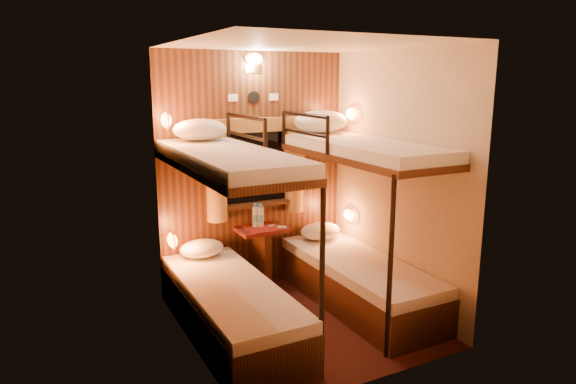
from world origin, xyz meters
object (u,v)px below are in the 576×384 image
bunk_right (359,249)px  bottle_right (256,217)px  bottle_left (260,217)px  table (262,250)px  bunk_left (230,272)px

bunk_right → bottle_right: (-0.69, 0.84, 0.20)m
bunk_right → bottle_right: 1.11m
bunk_right → bottle_left: (-0.65, 0.82, 0.20)m
table → bunk_left: bearing=-129.7°
bunk_right → table: (-0.65, 0.78, -0.14)m
bottle_right → bunk_right: bearing=-50.7°
bunk_left → bottle_right: bunk_left is taller
bunk_left → bottle_left: 1.07m
table → bottle_left: bottle_left is taller
bunk_left → table: bunk_left is taller
table → bottle_right: (-0.04, 0.06, 0.34)m
bunk_left → bottle_left: (0.65, 0.82, 0.20)m
bunk_right → table: bearing=129.7°
bunk_right → table: 1.02m
bunk_left → bottle_right: bearing=54.2°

